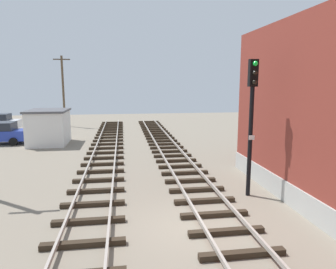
{
  "coord_description": "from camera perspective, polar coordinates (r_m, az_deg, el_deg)",
  "views": [
    {
      "loc": [
        -2.31,
        -9.47,
        4.79
      ],
      "look_at": [
        0.24,
        7.56,
        1.92
      ],
      "focal_mm": 32.75,
      "sensor_mm": 36.0,
      "label": 1
    }
  ],
  "objects": [
    {
      "name": "track_centre",
      "position": [
        10.63,
        -14.96,
        -16.9
      ],
      "size": [
        2.5,
        58.46,
        0.32
      ],
      "color": "#2D2319",
      "rests_on": "ground"
    },
    {
      "name": "track_near_building",
      "position": [
        11.03,
        9.64,
        -15.7
      ],
      "size": [
        2.5,
        58.46,
        0.32
      ],
      "color": "#2D2319",
      "rests_on": "ground"
    },
    {
      "name": "control_hut",
      "position": [
        26.22,
        -21.31,
        1.34
      ],
      "size": [
        3.0,
        3.8,
        2.76
      ],
      "color": "silver",
      "rests_on": "ground"
    },
    {
      "name": "utility_pole_far",
      "position": [
        36.59,
        -18.92,
        7.87
      ],
      "size": [
        1.8,
        0.24,
        7.84
      ],
      "color": "brown",
      "rests_on": "ground"
    },
    {
      "name": "signal_mast",
      "position": [
        13.2,
        15.28,
        3.94
      ],
      "size": [
        0.36,
        0.4,
        5.77
      ],
      "color": "black",
      "rests_on": "ground"
    },
    {
      "name": "ground_plane",
      "position": [
        10.86,
        4.87,
        -16.75
      ],
      "size": [
        80.0,
        80.0,
        0.0
      ],
      "primitive_type": "plane",
      "color": "slate"
    }
  ]
}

